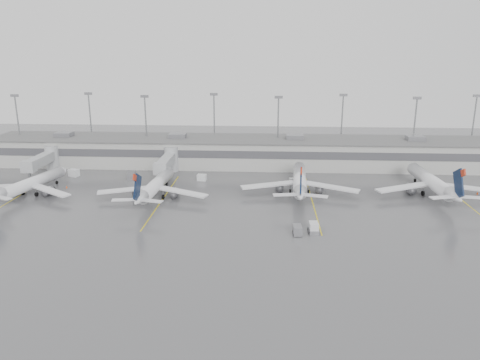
# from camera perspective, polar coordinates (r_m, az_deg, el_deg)

# --- Properties ---
(ground) EXTENTS (260.00, 260.00, 0.00)m
(ground) POSITION_cam_1_polar(r_m,az_deg,el_deg) (86.57, -1.42, -7.56)
(ground) COLOR #4D4D4F
(ground) RESTS_ON ground
(terminal) EXTENTS (152.00, 17.00, 9.45)m
(terminal) POSITION_cam_1_polar(r_m,az_deg,el_deg) (140.55, 0.51, 3.49)
(terminal) COLOR #B4B5AF
(terminal) RESTS_ON ground
(light_masts) EXTENTS (142.40, 8.00, 20.60)m
(light_masts) POSITION_cam_1_polar(r_m,az_deg,el_deg) (144.75, 0.64, 7.02)
(light_masts) COLOR gray
(light_masts) RESTS_ON ground
(jet_bridge_left) EXTENTS (4.00, 17.20, 7.00)m
(jet_bridge_left) POSITION_cam_1_polar(r_m,az_deg,el_deg) (142.81, -22.61, 2.32)
(jet_bridge_left) COLOR #A0A2A5
(jet_bridge_left) RESTS_ON ground
(jet_bridge_right) EXTENTS (4.00, 17.20, 7.00)m
(jet_bridge_right) POSITION_cam_1_polar(r_m,az_deg,el_deg) (131.38, -8.73, 2.28)
(jet_bridge_right) COLOR #A0A2A5
(jet_bridge_right) RESTS_ON ground
(stand_markings) EXTENTS (105.25, 40.00, 0.01)m
(stand_markings) POSITION_cam_1_polar(r_m,az_deg,el_deg) (108.93, -0.38, -2.52)
(stand_markings) COLOR yellow
(stand_markings) RESTS_ON ground
(jet_far_left) EXTENTS (24.93, 28.24, 9.25)m
(jet_far_left) POSITION_cam_1_polar(r_m,az_deg,el_deg) (122.88, -24.26, -0.41)
(jet_far_left) COLOR white
(jet_far_left) RESTS_ON ground
(jet_mid_left) EXTENTS (26.42, 29.67, 9.59)m
(jet_mid_left) POSITION_cam_1_polar(r_m,az_deg,el_deg) (111.81, -10.34, -0.70)
(jet_mid_left) COLOR white
(jet_mid_left) RESTS_ON ground
(jet_mid_right) EXTENTS (28.49, 31.99, 10.35)m
(jet_mid_right) POSITION_cam_1_polar(r_m,az_deg,el_deg) (114.30, 7.28, -0.07)
(jet_mid_right) COLOR white
(jet_mid_right) RESTS_ON ground
(jet_far_right) EXTENTS (28.82, 32.35, 10.46)m
(jet_far_right) POSITION_cam_1_polar(r_m,az_deg,el_deg) (121.19, 22.42, -0.23)
(jet_far_right) COLOR white
(jet_far_right) RESTS_ON ground
(baggage_tug) EXTENTS (2.14, 3.19, 2.00)m
(baggage_tug) POSITION_cam_1_polar(r_m,az_deg,el_deg) (91.54, 8.97, -5.89)
(baggage_tug) COLOR silver
(baggage_tug) RESTS_ON ground
(baggage_cart) EXTENTS (1.71, 2.84, 1.79)m
(baggage_cart) POSITION_cam_1_polar(r_m,az_deg,el_deg) (90.10, 7.01, -6.07)
(baggage_cart) COLOR slate
(baggage_cart) RESTS_ON ground
(gse_uld_a) EXTENTS (3.22, 2.72, 1.93)m
(gse_uld_a) POSITION_cam_1_polar(r_m,az_deg,el_deg) (136.98, -19.59, 0.84)
(gse_uld_a) COLOR silver
(gse_uld_a) RESTS_ON ground
(gse_uld_b) EXTENTS (2.56, 1.88, 1.68)m
(gse_uld_b) POSITION_cam_1_polar(r_m,az_deg,el_deg) (125.27, -4.68, 0.31)
(gse_uld_b) COLOR silver
(gse_uld_b) RESTS_ON ground
(gse_uld_c) EXTENTS (2.28, 1.56, 1.57)m
(gse_uld_c) POSITION_cam_1_polar(r_m,az_deg,el_deg) (122.38, 6.56, -0.15)
(gse_uld_c) COLOR silver
(gse_uld_c) RESTS_ON ground
(gse_loader) EXTENTS (2.55, 3.55, 2.04)m
(gse_loader) POSITION_cam_1_polar(r_m,az_deg,el_deg) (129.58, -13.10, 0.55)
(gse_loader) COLOR slate
(gse_loader) RESTS_ON ground
(cone_a) EXTENTS (0.40, 0.40, 0.63)m
(cone_a) POSITION_cam_1_polar(r_m,az_deg,el_deg) (126.20, -20.38, -0.80)
(cone_a) COLOR #F54605
(cone_a) RESTS_ON ground
(cone_b) EXTENTS (0.39, 0.39, 0.62)m
(cone_b) POSITION_cam_1_polar(r_m,az_deg,el_deg) (127.61, -12.18, 0.04)
(cone_b) COLOR #F54605
(cone_b) RESTS_ON ground
(cone_c) EXTENTS (0.46, 0.46, 0.73)m
(cone_c) POSITION_cam_1_polar(r_m,az_deg,el_deg) (118.95, 9.31, -0.95)
(cone_c) COLOR #F54605
(cone_c) RESTS_ON ground
(cone_d) EXTENTS (0.42, 0.42, 0.66)m
(cone_d) POSITION_cam_1_polar(r_m,az_deg,el_deg) (127.22, 26.96, -1.42)
(cone_d) COLOR #F54605
(cone_d) RESTS_ON ground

